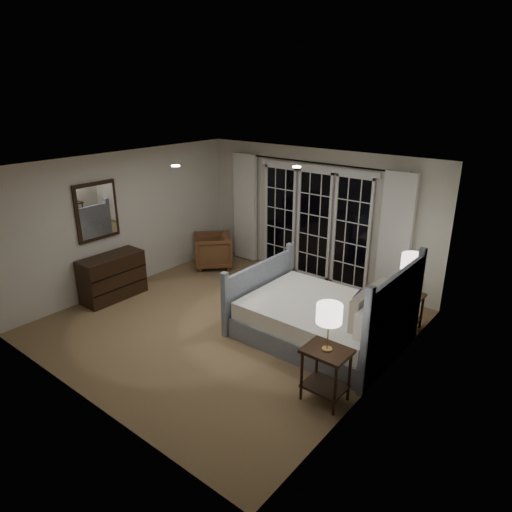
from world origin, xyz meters
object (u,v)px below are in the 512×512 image
Objects in this scene: nightstand_right at (407,306)px; lamp_left at (329,314)px; nightstand_left at (326,367)px; dresser at (112,277)px; lamp_right at (412,262)px; armchair at (213,251)px; bed at (323,319)px.

lamp_left is at bearing -92.06° from nightstand_right.
nightstand_left is 1.20× the size of lamp_left.
nightstand_right is at bearing 25.96° from dresser.
lamp_right is (0.00, 0.00, 0.72)m from nightstand_right.
lamp_left is at bearing 172.87° from nightstand_left.
lamp_right is at bearing 87.94° from lamp_left.
armchair is (-4.15, 0.01, -0.75)m from lamp_right.
nightstand_left is at bearing -92.06° from nightstand_right.
armchair is 2.22m from dresser.
armchair is (-4.06, 2.32, -0.11)m from nightstand_left.
dresser is (-4.40, 0.12, -0.76)m from lamp_left.
bed reaches higher than nightstand_right.
lamp_left reaches higher than armchair.
nightstand_left is at bearing -57.82° from bed.
bed reaches higher than lamp_left.
lamp_right is at bearing 0.00° from nightstand_right.
dresser is (-0.34, -2.20, 0.05)m from armchair.
dresser is (-4.48, -2.18, -0.70)m from lamp_right.
nightstand_right is at bearing 52.76° from bed.
lamp_left is (-0.00, 0.00, 0.70)m from nightstand_left.
lamp_right is at bearing 87.94° from nightstand_left.
nightstand_left reaches higher than armchair.
bed reaches higher than dresser.
dresser is (-4.48, -2.18, 0.01)m from nightstand_right.
lamp_right is 0.57× the size of dresser.
armchair is 0.68× the size of dresser.
bed is 1.64m from lamp_left.
lamp_left is at bearing -92.06° from lamp_right.
nightstand_right is at bearing 87.94° from nightstand_left.
lamp_right is 4.21m from armchair.
lamp_right is at bearing 52.76° from bed.
nightstand_left is 0.91× the size of armchair.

